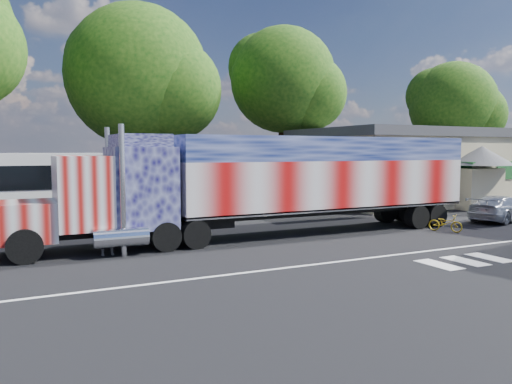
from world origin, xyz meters
name	(u,v)px	position (x,y,z in m)	size (l,w,h in m)	color
ground	(290,247)	(0.00, 0.00, 0.00)	(100.00, 100.00, 0.00)	black
lane_markings	(391,262)	(1.71, -3.77, 0.01)	(30.00, 2.67, 0.01)	silver
semi_truck	(273,181)	(0.54, 2.42, 2.38)	(21.71, 3.43, 4.63)	black
coach_bus	(88,187)	(-6.11, 9.91, 1.86)	(12.33, 2.87, 3.59)	white
hall_building	(447,165)	(19.92, 10.86, 2.62)	(22.40, 12.80, 5.20)	#C6B995
parked_car	(501,208)	(13.51, 1.20, 0.68)	(1.90, 4.66, 1.35)	silver
woman	(107,230)	(-6.61, 1.50, 0.91)	(0.66, 0.44, 1.82)	slate
bicycle	(445,223)	(8.18, -0.04, 0.40)	(0.53, 1.52, 0.80)	gold
tree_ne_a	(285,81)	(9.79, 17.77, 9.12)	(8.62, 8.21, 13.29)	black
tree_far_ne	(454,106)	(26.80, 16.59, 7.78)	(8.15, 7.77, 11.72)	black
tree_n_mid	(140,77)	(-1.47, 17.87, 8.72)	(10.13, 9.65, 13.60)	black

